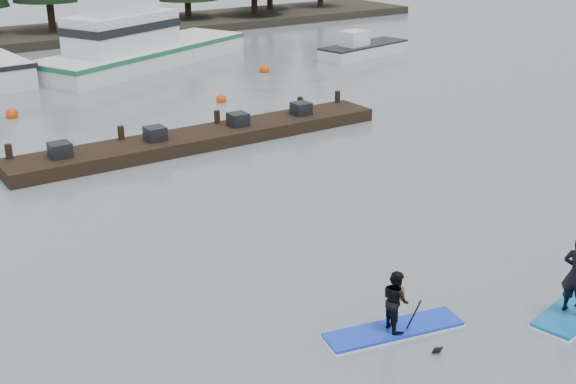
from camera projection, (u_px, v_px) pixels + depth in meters
ground at (445, 321)px, 15.69m from camera, size 160.00×160.00×0.00m
fishing_boat_medium at (140, 56)px, 41.46m from camera, size 14.54×9.36×8.45m
skiff at (364, 50)px, 44.46m from camera, size 6.63×3.03×0.75m
floating_dock at (204, 138)px, 27.58m from camera, size 15.02×2.24×0.50m
buoy_b at (12, 118)px, 31.24m from camera, size 0.53×0.53×0.53m
buoy_d at (221, 102)px, 33.82m from camera, size 0.48×0.48×0.48m
buoy_c at (265, 72)px, 40.10m from camera, size 0.56×0.56×0.56m
paddleboard_solo at (395, 311)px, 15.07m from camera, size 3.13×1.40×1.88m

